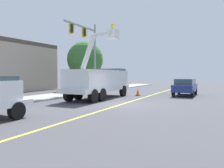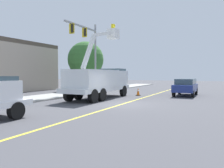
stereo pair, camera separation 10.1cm
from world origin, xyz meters
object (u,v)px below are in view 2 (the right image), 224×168
(utility_bucket_truck, at_px, (100,80))
(traffic_signal_mast, at_px, (88,45))
(traffic_cone_mid_front, at_px, (138,92))
(passing_minivan, at_px, (186,86))

(utility_bucket_truck, height_order, traffic_signal_mast, traffic_signal_mast)
(traffic_cone_mid_front, bearing_deg, traffic_signal_mast, 91.99)
(utility_bucket_truck, xyz_separation_m, passing_minivan, (6.40, -6.18, -0.64))
(utility_bucket_truck, height_order, passing_minivan, utility_bucket_truck)
(utility_bucket_truck, distance_m, traffic_cone_mid_front, 4.68)
(passing_minivan, bearing_deg, utility_bucket_truck, 136.01)
(utility_bucket_truck, bearing_deg, passing_minivan, -43.99)
(passing_minivan, xyz_separation_m, traffic_signal_mast, (-2.54, 10.14, 4.48))
(traffic_signal_mast, bearing_deg, passing_minivan, -75.91)
(utility_bucket_truck, xyz_separation_m, traffic_cone_mid_front, (4.06, -1.99, -1.22))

